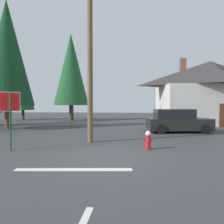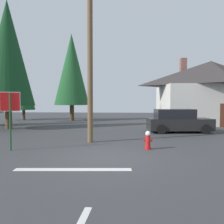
{
  "view_description": "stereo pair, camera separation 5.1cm",
  "coord_description": "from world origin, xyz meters",
  "views": [
    {
      "loc": [
        1.07,
        -8.48,
        2.03
      ],
      "look_at": [
        0.01,
        2.92,
        1.59
      ],
      "focal_mm": 36.74,
      "sensor_mm": 36.0,
      "label": 1
    },
    {
      "loc": [
        1.12,
        -8.47,
        2.03
      ],
      "look_at": [
        0.01,
        2.92,
        1.59
      ],
      "focal_mm": 36.74,
      "sensor_mm": 36.0,
      "label": 2
    }
  ],
  "objects": [
    {
      "name": "fire_hydrant",
      "position": [
        1.72,
        1.66,
        0.4
      ],
      "size": [
        0.4,
        0.35,
        0.8
      ],
      "color": "red",
      "rests_on": "ground"
    },
    {
      "name": "house",
      "position": [
        8.53,
        14.84,
        3.18
      ],
      "size": [
        10.77,
        7.67,
        6.62
      ],
      "color": "beige",
      "rests_on": "ground"
    },
    {
      "name": "lane_stop_bar",
      "position": [
        -0.74,
        -1.7,
        0.0
      ],
      "size": [
        3.6,
        0.65,
        0.01
      ],
      "primitive_type": "cube",
      "rotation": [
        0.0,
        0.0,
        0.1
      ],
      "color": "silver",
      "rests_on": "ground"
    },
    {
      "name": "parked_car",
      "position": [
        4.14,
        7.8,
        0.77
      ],
      "size": [
        4.49,
        2.43,
        1.62
      ],
      "color": "black",
      "rests_on": "ground"
    },
    {
      "name": "utility_pole",
      "position": [
        -1.15,
        3.19,
        4.31
      ],
      "size": [
        1.6,
        0.28,
        8.27
      ],
      "color": "brown",
      "rests_on": "ground"
    },
    {
      "name": "stop_sign_near",
      "position": [
        -4.16,
        0.82,
        1.81
      ],
      "size": [
        0.78,
        0.32,
        2.51
      ],
      "color": "#1E4C28",
      "rests_on": "ground"
    },
    {
      "name": "pine_tree_far_center",
      "position": [
        -6.13,
        17.6,
        5.92
      ],
      "size": [
        4.03,
        4.03,
        10.06
      ],
      "color": "#4C3823",
      "rests_on": "ground"
    },
    {
      "name": "pine_tree_short_left",
      "position": [
        -8.82,
        8.77,
        5.97
      ],
      "size": [
        4.06,
        4.06,
        10.15
      ],
      "color": "#4C3823",
      "rests_on": "ground"
    },
    {
      "name": "pine_tree_mid_left",
      "position": [
        -12.37,
        18.32,
        4.0
      ],
      "size": [
        2.72,
        2.72,
        6.8
      ],
      "color": "#4C3823",
      "rests_on": "ground"
    },
    {
      "name": "ground_plane",
      "position": [
        0.0,
        0.0,
        -0.05
      ],
      "size": [
        80.0,
        80.0,
        0.1
      ],
      "primitive_type": "cube",
      "color": "#38383A"
    }
  ]
}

